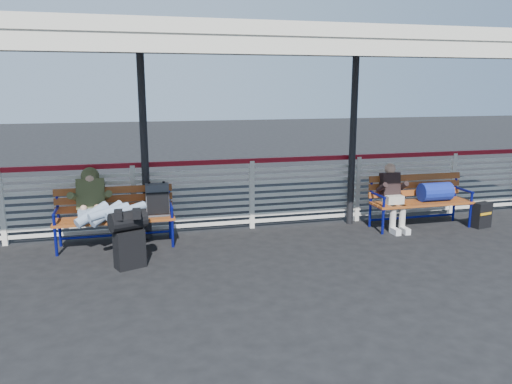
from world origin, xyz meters
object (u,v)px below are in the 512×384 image
object	(u,v)px
suitcase_side	(482,215)
bench_left	(131,207)
companion_person	(393,196)
luggage_stack	(129,237)
traveler_man	(104,208)
bench_right	(427,194)

from	to	relation	value
suitcase_side	bench_left	bearing A→B (deg)	162.53
companion_person	luggage_stack	bearing A→B (deg)	-169.48
suitcase_side	traveler_man	bearing A→B (deg)	165.85
bench_left	companion_person	xyz separation A→B (m)	(4.41, -0.20, -0.02)
companion_person	bench_left	bearing A→B (deg)	177.40
bench_left	bench_right	xyz separation A→B (m)	(5.08, -0.19, -0.02)
bench_right	traveler_man	world-z (taller)	traveler_man
luggage_stack	bench_right	bearing A→B (deg)	-12.36
luggage_stack	companion_person	world-z (taller)	companion_person
luggage_stack	bench_right	size ratio (longest dim) A/B	0.45
luggage_stack	traveler_man	world-z (taller)	traveler_man
bench_right	companion_person	xyz separation A→B (m)	(-0.67, -0.01, 0.01)
bench_right	companion_person	world-z (taller)	companion_person
bench_left	suitcase_side	size ratio (longest dim) A/B	4.01
traveler_man	suitcase_side	size ratio (longest dim) A/B	3.65
luggage_stack	traveler_man	distance (m)	0.81
luggage_stack	bench_left	bearing A→B (deg)	66.17
bench_right	suitcase_side	distance (m)	1.05
luggage_stack	companion_person	bearing A→B (deg)	-11.13
bench_right	luggage_stack	bearing A→B (deg)	-170.72
suitcase_side	bench_right	bearing A→B (deg)	148.95
traveler_man	companion_person	bearing A→B (deg)	1.67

